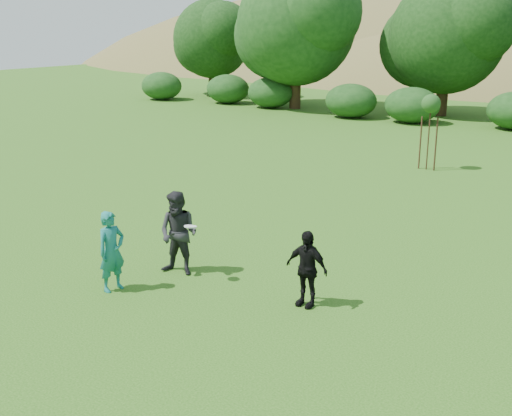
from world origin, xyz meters
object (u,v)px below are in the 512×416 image
(player_teal, at_px, (112,251))
(sapling, at_px, (431,106))
(player_grey, at_px, (179,233))
(player_black, at_px, (306,268))

(player_teal, relative_size, sapling, 0.60)
(player_teal, distance_m, player_grey, 1.57)
(player_teal, height_order, player_grey, player_grey)
(player_teal, bearing_deg, player_black, -58.94)
(player_grey, relative_size, player_black, 1.21)
(player_teal, height_order, player_black, player_teal)
(player_teal, xyz_separation_m, player_grey, (0.56, 1.46, 0.09))
(player_black, bearing_deg, player_teal, -155.20)
(player_black, distance_m, sapling, 13.50)
(player_black, xyz_separation_m, sapling, (-2.21, 13.21, 1.64))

